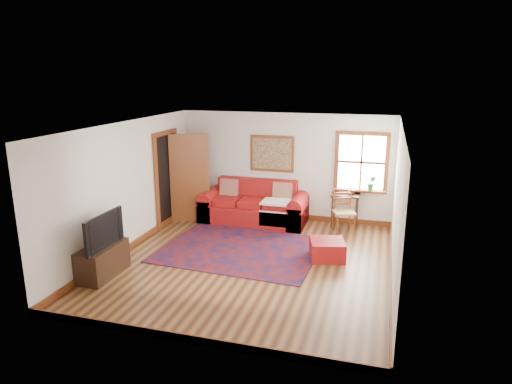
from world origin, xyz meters
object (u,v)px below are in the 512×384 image
(ladder_back_chair, at_px, (343,210))
(media_cabinet, at_px, (103,261))
(red_ottoman, at_px, (327,250))
(red_leather_sofa, at_px, (254,208))
(side_table, at_px, (345,199))

(ladder_back_chair, relative_size, media_cabinet, 0.94)
(media_cabinet, bearing_deg, red_ottoman, 26.73)
(red_leather_sofa, relative_size, media_cabinet, 2.45)
(side_table, xyz_separation_m, media_cabinet, (-3.72, -3.81, -0.35))
(ladder_back_chair, distance_m, media_cabinet, 5.03)
(side_table, distance_m, media_cabinet, 5.33)
(red_ottoman, distance_m, media_cabinet, 4.02)
(side_table, bearing_deg, ladder_back_chair, -89.79)
(red_leather_sofa, bearing_deg, side_table, 6.98)
(red_ottoman, relative_size, ladder_back_chair, 0.66)
(red_leather_sofa, distance_m, side_table, 2.10)
(ladder_back_chair, bearing_deg, red_ottoman, -94.73)
(red_ottoman, xyz_separation_m, media_cabinet, (-3.59, -1.81, 0.10))
(media_cabinet, bearing_deg, red_leather_sofa, 65.01)
(red_leather_sofa, distance_m, ladder_back_chair, 2.08)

